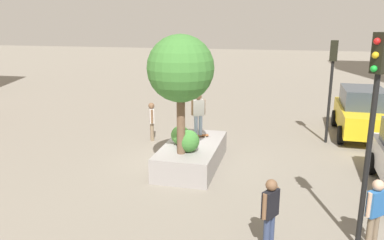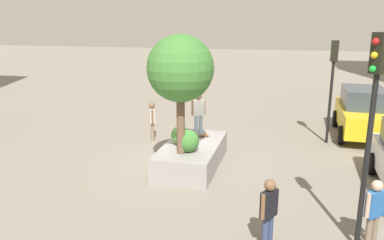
# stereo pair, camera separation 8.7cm
# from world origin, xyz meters

# --- Properties ---
(ground_plane) EXTENTS (120.00, 120.00, 0.00)m
(ground_plane) POSITION_xyz_m (0.00, 0.00, 0.00)
(ground_plane) COLOR gray
(planter_ledge) EXTENTS (3.90, 1.93, 0.83)m
(planter_ledge) POSITION_xyz_m (0.20, 0.32, 0.42)
(planter_ledge) COLOR gray
(planter_ledge) RESTS_ON ground
(plaza_tree) EXTENTS (2.17, 2.17, 3.94)m
(plaza_tree) POSITION_xyz_m (1.24, 0.20, 3.66)
(plaza_tree) COLOR brown
(plaza_tree) RESTS_ON planter_ledge
(boxwood_shrub) EXTENTS (0.68, 0.68, 0.68)m
(boxwood_shrub) POSITION_xyz_m (0.32, -0.08, 1.18)
(boxwood_shrub) COLOR #4C8C3D
(boxwood_shrub) RESTS_ON planter_ledge
(hedge_clump) EXTENTS (0.76, 0.76, 0.76)m
(hedge_clump) POSITION_xyz_m (1.03, 0.40, 1.21)
(hedge_clump) COLOR #3D7A33
(hedge_clump) RESTS_ON planter_ledge
(skateboard) EXTENTS (0.51, 0.82, 0.07)m
(skateboard) POSITION_xyz_m (-0.70, 0.34, 0.89)
(skateboard) COLOR brown
(skateboard) RESTS_ON planter_ledge
(skateboarder) EXTENTS (0.39, 0.49, 1.64)m
(skateboarder) POSITION_xyz_m (-0.70, 0.34, 1.85)
(skateboarder) COLOR #8C9EB7
(skateboarder) RESTS_ON skateboard
(taxi_cab) EXTENTS (4.75, 2.28, 2.20)m
(taxi_cab) POSITION_xyz_m (-5.43, 6.95, 1.12)
(taxi_cab) COLOR gold
(taxi_cab) RESTS_ON ground
(traffic_light_corner) EXTENTS (0.37, 0.37, 4.94)m
(traffic_light_corner) POSITION_xyz_m (4.33, 5.36, 3.34)
(traffic_light_corner) COLOR black
(traffic_light_corner) RESTS_ON ground
(traffic_light_median) EXTENTS (0.36, 0.33, 4.39)m
(traffic_light_median) POSITION_xyz_m (-3.95, 5.34, 3.00)
(traffic_light_median) COLOR black
(traffic_light_median) RESTS_ON ground
(bystander_watching) EXTENTS (0.52, 0.40, 1.73)m
(bystander_watching) POSITION_xyz_m (4.91, 3.32, 1.00)
(bystander_watching) COLOR navy
(bystander_watching) RESTS_ON ground
(pedestrian_crossing) EXTENTS (0.45, 0.46, 1.69)m
(pedestrian_crossing) POSITION_xyz_m (4.25, 5.66, 0.98)
(pedestrian_crossing) COLOR #847056
(pedestrian_crossing) RESTS_ON ground
(passerby_with_bag) EXTENTS (0.54, 0.36, 1.71)m
(passerby_with_bag) POSITION_xyz_m (-2.40, -2.15, 0.98)
(passerby_with_bag) COLOR #847056
(passerby_with_bag) RESTS_ON ground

